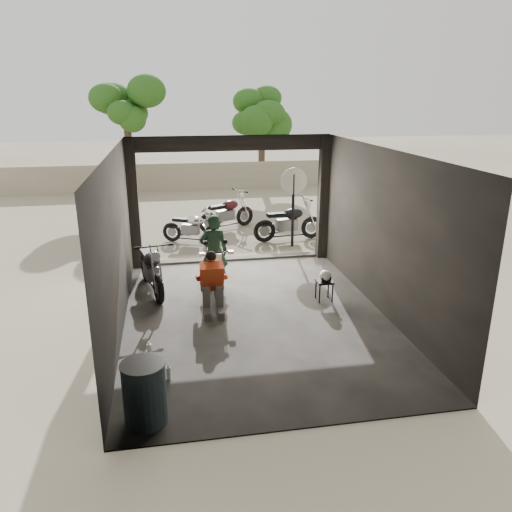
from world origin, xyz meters
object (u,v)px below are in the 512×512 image
object	(u,v)px
mechanic	(213,285)
outside_bike_b	(227,210)
oil_drum	(145,394)
sign_post	(293,194)
main_bike	(213,268)
outside_bike_c	(289,219)
helmet	(325,276)
rider	(214,252)
outside_bike_a	(192,225)
left_bike	(151,265)
stool	(324,284)

from	to	relation	value
mechanic	outside_bike_b	bearing A→B (deg)	81.77
oil_drum	sign_post	size ratio (longest dim) A/B	0.39
main_bike	outside_bike_c	world-z (taller)	outside_bike_c
outside_bike_b	helmet	world-z (taller)	outside_bike_b
main_bike	rider	distance (m)	0.37
main_bike	oil_drum	world-z (taller)	main_bike
helmet	sign_post	size ratio (longest dim) A/B	0.12
outside_bike_a	helmet	bearing A→B (deg)	-128.67
outside_bike_b	mechanic	bearing A→B (deg)	142.44
sign_post	mechanic	bearing A→B (deg)	-109.58
rider	left_bike	bearing A→B (deg)	-1.53
outside_bike_c	helmet	xyz separation A→B (m)	(-0.36, -4.62, -0.06)
outside_bike_c	stool	size ratio (longest dim) A/B	4.07
mechanic	oil_drum	bearing A→B (deg)	-108.79
stool	mechanic	bearing A→B (deg)	-174.95
main_bike	stool	world-z (taller)	main_bike
outside_bike_b	rider	world-z (taller)	rider
main_bike	sign_post	world-z (taller)	sign_post
left_bike	mechanic	bearing A→B (deg)	-61.44
left_bike	stool	size ratio (longest dim) A/B	3.90
main_bike	outside_bike_b	size ratio (longest dim) A/B	0.90
main_bike	outside_bike_c	xyz separation A→B (m)	(2.59, 3.65, 0.09)
oil_drum	outside_bike_a	bearing A→B (deg)	82.59
rider	stool	bearing A→B (deg)	152.13
left_bike	oil_drum	distance (m)	4.70
main_bike	outside_bike_a	world-z (taller)	main_bike
outside_bike_b	oil_drum	world-z (taller)	outside_bike_b
outside_bike_b	left_bike	bearing A→B (deg)	127.49
main_bike	outside_bike_c	distance (m)	4.48
rider	helmet	size ratio (longest dim) A/B	6.48
outside_bike_c	mechanic	distance (m)	5.51
left_bike	outside_bike_b	bearing A→B (deg)	53.27
sign_post	oil_drum	bearing A→B (deg)	-104.37
main_bike	rider	bearing A→B (deg)	71.57
outside_bike_c	mechanic	xyz separation A→B (m)	(-2.71, -4.80, -0.03)
outside_bike_b	mechanic	xyz separation A→B (m)	(-1.07, -6.40, -0.01)
outside_bike_c	main_bike	bearing A→B (deg)	138.10
mechanic	sign_post	world-z (taller)	sign_post
outside_bike_a	main_bike	bearing A→B (deg)	-152.18
stool	oil_drum	size ratio (longest dim) A/B	0.52
outside_bike_a	mechanic	size ratio (longest dim) A/B	1.33
outside_bike_a	oil_drum	world-z (taller)	outside_bike_a
rider	helmet	bearing A→B (deg)	151.48
outside_bike_a	stool	size ratio (longest dim) A/B	3.45
outside_bike_b	helmet	distance (m)	6.35
outside_bike_a	outside_bike_b	distance (m)	1.83
oil_drum	outside_bike_c	bearing A→B (deg)	64.24
left_bike	stool	bearing A→B (deg)	-30.74
stool	rider	bearing A→B (deg)	152.20
stool	left_bike	bearing A→B (deg)	161.56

